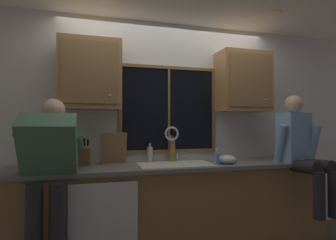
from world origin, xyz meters
The scene contains 23 objects.
back_wall centered at (0.00, 0.06, 1.27)m, with size 5.79×0.12×2.55m, color silver.
ceiling_downlight_right centered at (1.02, -0.60, 2.54)m, with size 0.14×0.14×0.01m, color #FFEAB2.
window_glass centered at (0.00, -0.01, 1.52)m, with size 1.10×0.02×0.95m, color black.
window_frame_top centered at (0.00, -0.02, 2.02)m, with size 1.17×0.02×0.04m, color brown.
window_frame_bottom centered at (0.00, -0.02, 1.03)m, with size 1.17×0.02×0.04m, color brown.
window_frame_left centered at (-0.56, -0.02, 1.52)m, with size 0.04×0.02×0.95m, color brown.
window_frame_right centered at (0.57, -0.02, 1.52)m, with size 0.04×0.02×0.95m, color brown.
window_mullion_center centered at (0.00, -0.02, 1.52)m, with size 0.02×0.02×0.95m, color brown.
lower_cabinet_run centered at (0.00, -0.29, 0.44)m, with size 3.39×0.58×0.88m, color olive.
countertop centered at (0.00, -0.31, 0.90)m, with size 3.45×0.62×0.04m, color slate.
dishwasher_front centered at (-0.76, -0.61, 0.46)m, with size 0.60×0.02×0.74m, color white.
upper_cabinet_left centered at (-0.89, -0.17, 1.86)m, with size 0.62×0.36×0.72m.
upper_cabinet_right centered at (0.89, -0.17, 1.86)m, with size 0.62×0.36×0.72m.
sink centered at (0.00, -0.30, 0.82)m, with size 0.80×0.46×0.21m.
faucet centered at (0.01, -0.12, 1.17)m, with size 0.18×0.09×0.40m.
person_standing centered at (-1.21, -0.62, 0.97)m, with size 0.53×0.68×1.58m.
person_sitting_on_counter centered at (1.37, -0.57, 1.10)m, with size 0.54×0.64×1.26m.
knife_block centered at (-0.94, -0.18, 1.03)m, with size 0.12×0.18×0.32m.
cutting_board centered at (-0.64, -0.09, 1.09)m, with size 0.28×0.02×0.34m, color #997047.
mixing_bowl centered at (0.55, -0.41, 0.97)m, with size 0.20×0.20×0.10m, color silver.
soap_dispenser centered at (0.40, -0.45, 0.98)m, with size 0.06×0.07×0.17m.
bottle_green_glass centered at (0.02, -0.09, 1.05)m, with size 0.07×0.07×0.30m.
bottle_tall_clear centered at (-0.24, -0.10, 1.01)m, with size 0.06×0.06×0.22m.
Camera 1 is at (-0.84, -3.04, 1.34)m, focal length 28.53 mm.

